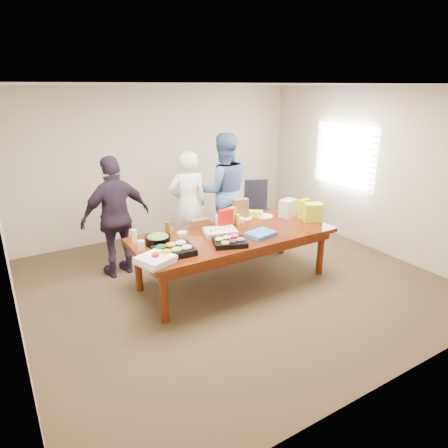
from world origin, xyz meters
TOP-DOWN VIEW (x-y plane):
  - floor at (0.00, 0.00)m, footprint 5.50×5.00m
  - ceiling at (0.00, 0.00)m, footprint 5.50×5.00m
  - wall_back at (0.00, 2.50)m, footprint 5.50×0.04m
  - wall_front at (0.00, -2.50)m, footprint 5.50×0.04m
  - wall_left at (-2.75, 0.00)m, footprint 0.04×5.00m
  - wall_right at (2.75, 0.00)m, footprint 0.04×5.00m
  - window_panel at (2.72, 0.60)m, footprint 0.03×1.40m
  - window_blinds at (2.68, 0.60)m, footprint 0.04×1.36m
  - conference_table at (0.00, 0.00)m, footprint 2.80×1.20m
  - office_chair at (1.38, 1.22)m, footprint 0.68×0.68m
  - person_center at (-0.11, 1.21)m, footprint 0.71×0.54m
  - person_right at (0.61, 1.29)m, footprint 1.13×0.98m
  - person_left at (-1.31, 1.11)m, footprint 1.10×0.59m
  - veggie_tray at (-1.00, -0.22)m, footprint 0.52×0.42m
  - fruit_tray at (-0.27, -0.33)m, footprint 0.50×0.45m
  - sheet_cake at (-0.18, 0.05)m, footprint 0.49×0.42m
  - salad_bowl at (-1.05, 0.17)m, footprint 0.40×0.40m
  - chip_bag_blue at (0.26, -0.28)m, footprint 0.42×0.34m
  - chip_bag_red at (-0.02, 0.18)m, footprint 0.20×0.09m
  - chip_bag_yellow at (1.30, 0.03)m, footprint 0.20×0.10m
  - chip_bag_orange at (0.15, 0.31)m, footprint 0.18×0.13m
  - mayo_jar at (0.02, 0.45)m, footprint 0.09×0.09m
  - mustard_bottle at (0.25, 0.27)m, footprint 0.07×0.07m
  - dressing_bottle at (-0.84, 0.34)m, footprint 0.08×0.08m
  - ranch_bottle at (-1.29, 0.37)m, footprint 0.08×0.08m
  - banana_bunch at (0.68, 0.46)m, footprint 0.29×0.28m
  - bread_loaf at (-0.28, 0.48)m, footprint 0.29×0.13m
  - kraft_bag at (0.46, 0.52)m, footprint 0.26×0.20m
  - red_cup at (-1.29, -0.35)m, footprint 0.10×0.10m
  - clear_cup_a at (-1.23, -0.26)m, footprint 0.08×0.08m
  - clear_cup_b at (-1.30, 0.10)m, footprint 0.09×0.09m
  - pizza_box_lower at (-1.30, -0.35)m, footprint 0.46×0.46m
  - pizza_box_upper at (-1.29, -0.36)m, footprint 0.47×0.47m
  - plate_a at (0.81, 0.37)m, footprint 0.34×0.34m
  - plate_b at (0.48, 0.45)m, footprint 0.25×0.25m
  - dip_bowl_a at (0.32, 0.36)m, footprint 0.19×0.19m
  - dip_bowl_b at (-0.66, 0.28)m, footprint 0.17×0.17m
  - grocery_bag_white at (1.12, 0.18)m, footprint 0.30×0.25m
  - grocery_bag_yellow at (1.30, -0.17)m, footprint 0.33×0.29m

SIDE VIEW (x-z plane):
  - floor at x=0.00m, z-range -0.02..0.00m
  - conference_table at x=0.00m, z-range 0.00..0.75m
  - office_chair at x=1.38m, z-range 0.00..1.02m
  - plate_b at x=0.48m, z-range 0.75..0.76m
  - plate_a at x=0.81m, z-range 0.75..0.77m
  - pizza_box_lower at x=-1.30m, z-range 0.75..0.79m
  - dip_bowl_b at x=-0.66m, z-range 0.75..0.80m
  - chip_bag_blue at x=0.26m, z-range 0.75..0.81m
  - fruit_tray at x=-0.27m, z-range 0.75..0.81m
  - dip_bowl_a at x=0.32m, z-range 0.75..0.81m
  - veggie_tray at x=-1.00m, z-range 0.75..0.82m
  - sheet_cake at x=-0.18m, z-range 0.75..0.82m
  - banana_bunch at x=0.68m, z-range 0.75..0.84m
  - clear_cup_a at x=-1.23m, z-range 0.75..0.86m
  - salad_bowl at x=-1.05m, z-range 0.75..0.86m
  - bread_loaf at x=-0.28m, z-range 0.75..0.86m
  - red_cup at x=-1.29m, z-range 0.75..0.87m
  - clear_cup_b at x=-1.30m, z-range 0.75..0.87m
  - pizza_box_upper at x=-1.29m, z-range 0.79..0.83m
  - mayo_jar at x=0.02m, z-range 0.75..0.88m
  - mustard_bottle at x=0.25m, z-range 0.75..0.91m
  - ranch_bottle at x=-1.29m, z-range 0.75..0.93m
  - dressing_bottle at x=-0.84m, z-range 0.75..0.96m
  - person_center at x=-0.11m, z-range 0.00..1.74m
  - chip_bag_orange at x=0.15m, z-range 0.75..1.01m
  - grocery_bag_white at x=1.12m, z-range 0.75..1.02m
  - grocery_bag_yellow at x=1.30m, z-range 0.75..1.02m
  - person_left at x=-1.31m, z-range 0.00..1.78m
  - chip_bag_yellow at x=1.30m, z-range 0.75..1.04m
  - chip_bag_red at x=-0.02m, z-range 0.75..1.05m
  - kraft_bag at x=0.46m, z-range 0.75..1.05m
  - person_right at x=0.61m, z-range 0.00..1.96m
  - wall_back at x=0.00m, z-range 0.00..2.70m
  - wall_front at x=0.00m, z-range 0.00..2.70m
  - wall_left at x=-2.75m, z-range 0.00..2.70m
  - wall_right at x=2.75m, z-range 0.00..2.70m
  - window_panel at x=2.72m, z-range 0.95..2.05m
  - window_blinds at x=2.68m, z-range 1.00..2.00m
  - ceiling at x=0.00m, z-range 2.70..2.72m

